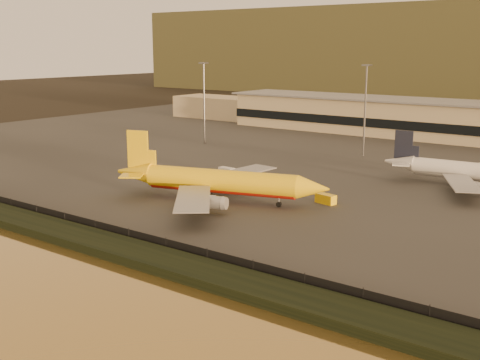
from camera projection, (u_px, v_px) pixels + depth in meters
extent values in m
plane|color=black|center=(211.00, 231.00, 101.53)|extent=(900.00, 900.00, 0.00)
cube|color=black|center=(137.00, 254.00, 88.07)|extent=(320.00, 7.00, 1.40)
cube|color=#2D2D2D|center=(417.00, 152.00, 175.90)|extent=(320.00, 220.00, 0.20)
cube|color=black|center=(156.00, 243.00, 91.07)|extent=(300.00, 0.05, 2.20)
cube|color=#C9B48B|center=(451.00, 122.00, 198.06)|extent=(160.00, 22.00, 12.00)
cube|color=black|center=(439.00, 128.00, 189.51)|extent=(160.00, 0.60, 3.00)
cube|color=gray|center=(453.00, 102.00, 196.69)|extent=(164.00, 24.00, 0.60)
cube|color=#C9B48B|center=(230.00, 108.00, 256.88)|extent=(50.00, 18.00, 9.00)
cylinder|color=slate|center=(204.00, 104.00, 188.55)|extent=(0.50, 0.50, 25.00)
cube|color=slate|center=(204.00, 63.00, 185.78)|extent=(2.20, 2.20, 0.40)
cylinder|color=slate|center=(365.00, 112.00, 167.24)|extent=(0.50, 0.50, 25.00)
cube|color=slate|center=(367.00, 65.00, 164.48)|extent=(2.20, 2.20, 0.40)
cube|color=brown|center=(356.00, 50.00, 443.37)|extent=(260.00, 160.00, 55.00)
cylinder|color=yellow|center=(222.00, 181.00, 118.80)|extent=(30.95, 13.33, 4.48)
cylinder|color=#B3160A|center=(222.00, 185.00, 118.97)|extent=(29.84, 12.13, 3.49)
cone|color=yellow|center=(313.00, 188.00, 112.71)|extent=(7.07, 6.04, 4.48)
cone|color=yellow|center=(135.00, 172.00, 125.09)|extent=(8.72, 6.54, 4.48)
cube|color=yellow|center=(138.00, 149.00, 123.74)|extent=(4.63, 1.72, 7.83)
cube|color=yellow|center=(152.00, 167.00, 128.57)|extent=(4.38, 4.33, 0.27)
cube|color=yellow|center=(131.00, 176.00, 120.34)|extent=(5.97, 5.95, 0.27)
cube|color=gray|center=(238.00, 173.00, 130.21)|extent=(7.70, 19.83, 0.27)
cylinder|color=gray|center=(243.00, 182.00, 127.10)|extent=(5.66, 3.86, 2.46)
cube|color=gray|center=(193.00, 198.00, 108.29)|extent=(16.87, 18.85, 0.27)
cylinder|color=gray|center=(210.00, 202.00, 110.52)|extent=(5.66, 3.86, 2.46)
cylinder|color=black|center=(279.00, 204.00, 115.72)|extent=(1.17, 1.04, 0.98)
cylinder|color=slate|center=(279.00, 202.00, 115.61)|extent=(0.17, 0.17, 2.01)
cylinder|color=black|center=(203.00, 200.00, 118.82)|extent=(1.17, 1.04, 0.98)
cylinder|color=slate|center=(203.00, 198.00, 118.71)|extent=(0.17, 0.17, 2.01)
cylinder|color=black|center=(211.00, 196.00, 122.53)|extent=(1.17, 1.04, 0.98)
cylinder|color=slate|center=(211.00, 193.00, 122.42)|extent=(0.17, 0.17, 2.01)
cylinder|color=white|center=(476.00, 171.00, 130.92)|extent=(27.57, 6.00, 3.80)
cylinder|color=gray|center=(476.00, 174.00, 131.06)|extent=(26.74, 5.10, 2.96)
cone|color=white|center=(399.00, 162.00, 139.70)|extent=(7.12, 4.34, 3.80)
cube|color=black|center=(404.00, 145.00, 138.40)|extent=(4.19, 0.64, 6.65)
cube|color=white|center=(411.00, 159.00, 141.99)|extent=(4.53, 4.39, 0.23)
cube|color=white|center=(401.00, 164.00, 135.71)|extent=(4.89, 4.79, 0.23)
cube|color=gray|center=(462.00, 183.00, 122.81)|extent=(12.42, 17.66, 0.23)
cylinder|color=gray|center=(474.00, 187.00, 124.18)|extent=(4.71, 2.45, 2.09)
cylinder|color=black|center=(460.00, 186.00, 131.67)|extent=(0.89, 0.73, 0.84)
cylinder|color=slate|center=(460.00, 184.00, 131.58)|extent=(0.20, 0.20, 1.71)
cylinder|color=black|center=(463.00, 183.00, 134.50)|extent=(0.89, 0.73, 0.84)
cylinder|color=slate|center=(464.00, 181.00, 134.40)|extent=(0.20, 0.20, 1.71)
cube|color=yellow|center=(326.00, 199.00, 118.22)|extent=(4.41, 2.63, 1.86)
cube|color=white|center=(227.00, 171.00, 144.40)|extent=(4.16, 2.16, 1.81)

